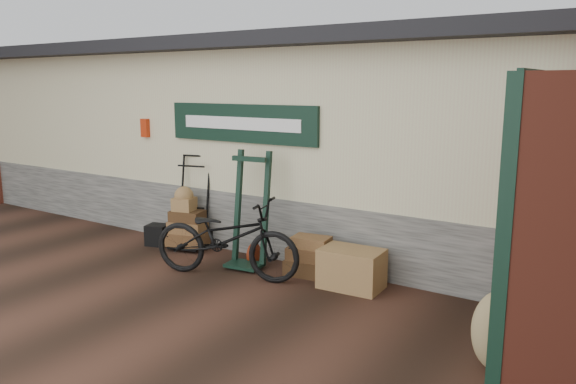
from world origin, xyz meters
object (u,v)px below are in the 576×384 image
object	(u,v)px
black_trunk	(158,235)
bicycle	(226,234)
green_barrow	(250,210)
suitcase_stack	(309,256)
wicker_hamper	(352,269)
porter_trolley	(192,201)

from	to	relation	value
black_trunk	bicycle	size ratio (longest dim) A/B	0.16
green_barrow	black_trunk	size ratio (longest dim) A/B	4.90
suitcase_stack	wicker_hamper	xyz separation A→B (m)	(0.69, -0.11, -0.02)
porter_trolley	green_barrow	bearing A→B (deg)	-24.65
porter_trolley	green_barrow	size ratio (longest dim) A/B	0.91
green_barrow	suitcase_stack	distance (m)	1.05
wicker_hamper	bicycle	bearing A→B (deg)	-160.56
wicker_hamper	black_trunk	bearing A→B (deg)	179.90
wicker_hamper	green_barrow	bearing A→B (deg)	179.98
green_barrow	wicker_hamper	bearing A→B (deg)	-7.22
green_barrow	bicycle	xyz separation A→B (m)	(0.03, -0.55, -0.21)
porter_trolley	wicker_hamper	distance (m)	2.96
wicker_hamper	porter_trolley	bearing A→B (deg)	174.98
black_trunk	bicycle	bearing A→B (deg)	-16.48
porter_trolley	wicker_hamper	bearing A→B (deg)	-18.75
green_barrow	bicycle	bearing A→B (deg)	-94.05
suitcase_stack	bicycle	world-z (taller)	bicycle
wicker_hamper	bicycle	size ratio (longest dim) A/B	0.38
suitcase_stack	wicker_hamper	size ratio (longest dim) A/B	0.80
black_trunk	porter_trolley	bearing A→B (deg)	25.26
suitcase_stack	bicycle	bearing A→B (deg)	-142.82
black_trunk	bicycle	distance (m)	2.00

